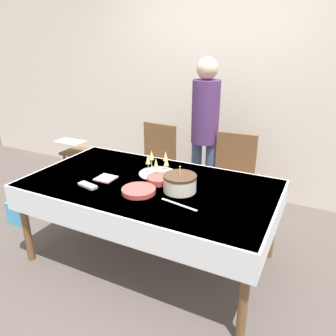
{
  "coord_description": "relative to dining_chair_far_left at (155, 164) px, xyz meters",
  "views": [
    {
      "loc": [
        1.21,
        -2.07,
        1.8
      ],
      "look_at": [
        0.13,
        0.08,
        0.84
      ],
      "focal_mm": 35.0,
      "sensor_mm": 36.0,
      "label": 1
    }
  ],
  "objects": [
    {
      "name": "dining_chair_far_left",
      "position": [
        0.0,
        0.0,
        0.0
      ],
      "size": [
        0.45,
        0.45,
        0.94
      ],
      "color": "brown",
      "rests_on": "ground_plane"
    },
    {
      "name": "gift_bag",
      "position": [
        -1.09,
        -0.99,
        -0.39
      ],
      "size": [
        0.18,
        0.11,
        0.24
      ],
      "color": "#4CA5D8",
      "rests_on": "ground_plane"
    },
    {
      "name": "birthday_cake",
      "position": [
        0.72,
        -0.91,
        0.28
      ],
      "size": [
        0.25,
        0.25,
        0.2
      ],
      "color": "silver",
      "rests_on": "dining_table"
    },
    {
      "name": "plate_stack_main",
      "position": [
        0.46,
        -1.07,
        0.23
      ],
      "size": [
        0.26,
        0.26,
        0.03
      ],
      "color": "#CC4C47",
      "rests_on": "dining_table"
    },
    {
      "name": "fork_pile",
      "position": [
        0.04,
        -1.16,
        0.22
      ],
      "size": [
        0.18,
        0.09,
        0.02
      ],
      "color": "silver",
      "rests_on": "dining_table"
    },
    {
      "name": "person_standing",
      "position": [
        0.52,
        0.14,
        0.48
      ],
      "size": [
        0.28,
        0.28,
        1.64
      ],
      "color": "#3F4C72",
      "rests_on": "ground_plane"
    },
    {
      "name": "ground_plane",
      "position": [
        0.44,
        -0.88,
        -0.51
      ],
      "size": [
        12.0,
        12.0,
        0.0
      ],
      "primitive_type": "plane",
      "color": "#564C47"
    },
    {
      "name": "dining_table",
      "position": [
        0.44,
        -0.88,
        0.11
      ],
      "size": [
        2.0,
        1.12,
        0.72
      ],
      "color": "white",
      "rests_on": "ground_plane"
    },
    {
      "name": "napkin_pile",
      "position": [
        0.08,
        -0.97,
        0.22
      ],
      "size": [
        0.15,
        0.15,
        0.01
      ],
      "color": "pink",
      "rests_on": "dining_table"
    },
    {
      "name": "dining_chair_far_right",
      "position": [
        0.87,
        0.0,
        0.0
      ],
      "size": [
        0.44,
        0.44,
        0.94
      ],
      "color": "brown",
      "rests_on": "ground_plane"
    },
    {
      "name": "wall_back",
      "position": [
        0.44,
        0.77,
        0.84
      ],
      "size": [
        8.0,
        0.05,
        2.7
      ],
      "color": "silver",
      "rests_on": "ground_plane"
    },
    {
      "name": "plate_stack_dessert",
      "position": [
        0.5,
        -0.83,
        0.24
      ],
      "size": [
        0.2,
        0.2,
        0.05
      ],
      "color": "#CC4C47",
      "rests_on": "dining_table"
    },
    {
      "name": "cake_knife",
      "position": [
        0.81,
        -1.11,
        0.21
      ],
      "size": [
        0.3,
        0.07,
        0.0
      ],
      "color": "silver",
      "rests_on": "dining_table"
    },
    {
      "name": "champagne_tray",
      "position": [
        0.41,
        -0.68,
        0.29
      ],
      "size": [
        0.32,
        0.32,
        0.18
      ],
      "color": "silver",
      "rests_on": "dining_table"
    },
    {
      "name": "high_chair",
      "position": [
        -0.96,
        -0.17,
        -0.03
      ],
      "size": [
        0.33,
        0.35,
        0.71
      ],
      "color": "brown",
      "rests_on": "ground_plane"
    }
  ]
}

